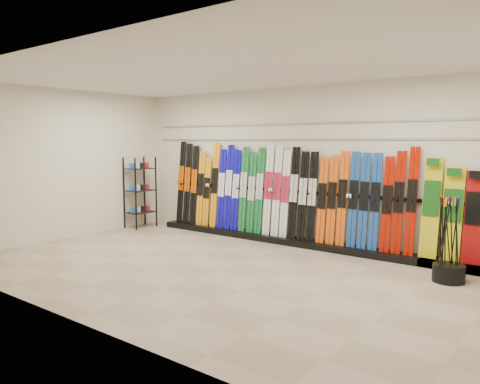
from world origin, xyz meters
The scene contains 12 objects.
floor centered at (0.00, 0.00, 0.00)m, with size 8.00×8.00×0.00m, color tan.
back_wall centered at (0.00, 2.50, 1.50)m, with size 8.00×8.00×0.00m, color beige.
left_wall centered at (-4.00, 0.00, 1.50)m, with size 5.00×5.00×0.00m, color beige.
ceiling centered at (0.00, 0.00, 3.00)m, with size 8.00×8.00×0.00m, color silver.
ski_rack_base centered at (0.22, 2.28, 0.06)m, with size 8.00×0.40×0.12m, color black.
skis centered at (-0.47, 2.32, 0.97)m, with size 5.38×0.21×1.84m.
snowboards centered at (3.09, 2.35, 0.86)m, with size 1.56×0.24×1.59m.
accessory_rack centered at (-3.75, 1.70, 0.80)m, with size 0.40×0.60×1.61m, color black.
pole_bin centered at (2.95, 1.54, 0.12)m, with size 0.44×0.44×0.25m, color black.
ski_poles centered at (2.90, 1.55, 0.61)m, with size 0.30×0.38×1.18m.
slatwall_rail_0 centered at (0.00, 2.48, 2.00)m, with size 7.60×0.02×0.03m, color gray.
slatwall_rail_1 centered at (0.00, 2.48, 2.30)m, with size 7.60×0.02×0.03m, color gray.
Camera 1 is at (4.52, -5.32, 1.96)m, focal length 35.00 mm.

